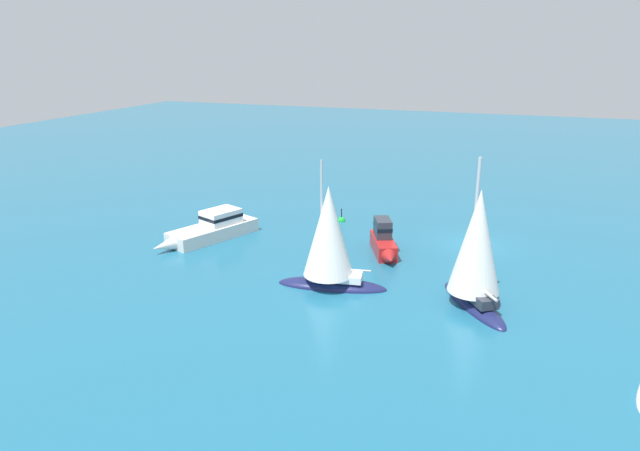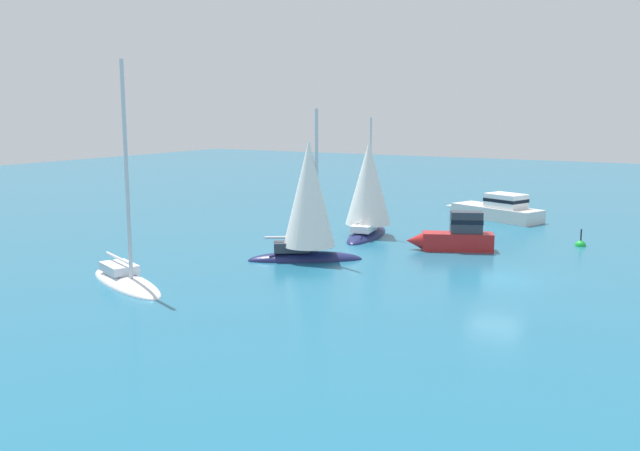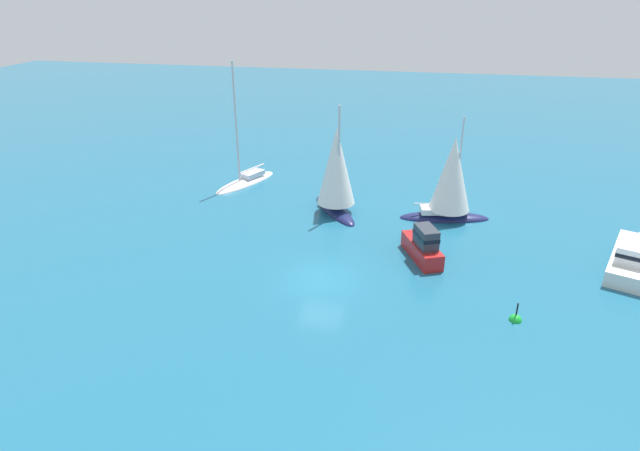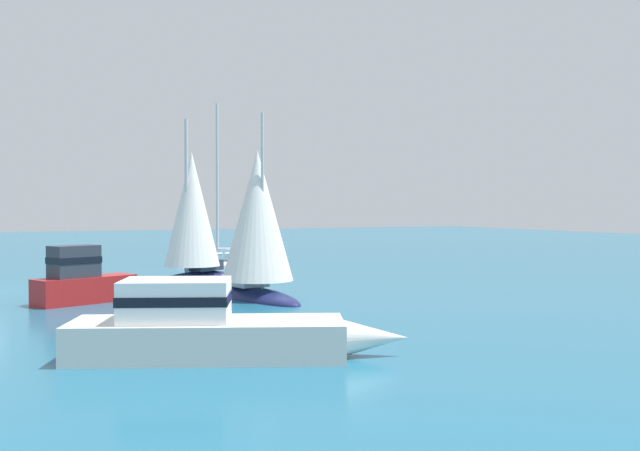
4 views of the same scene
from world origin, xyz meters
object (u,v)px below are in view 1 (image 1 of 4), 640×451
(yacht, at_px, (477,253))
(cabin_cruiser, at_px, (212,228))
(channel_buoy, at_px, (341,221))
(cabin_cruiser_1, at_px, (384,242))
(sailboat, at_px, (329,242))

(yacht, xyz_separation_m, cabin_cruiser, (4.75, 18.77, -2.21))
(yacht, height_order, channel_buoy, yacht)
(cabin_cruiser_1, relative_size, channel_buoy, 3.71)
(cabin_cruiser_1, bearing_deg, cabin_cruiser, -108.38)
(yacht, xyz_separation_m, cabin_cruiser_1, (5.90, 6.38, -2.10))
(cabin_cruiser, bearing_deg, cabin_cruiser_1, 117.50)
(sailboat, bearing_deg, cabin_cruiser, -35.15)
(cabin_cruiser, xyz_separation_m, channel_buoy, (7.14, -7.48, -0.73))
(sailboat, distance_m, yacht, 8.06)
(yacht, distance_m, cabin_cruiser, 19.49)
(cabin_cruiser, distance_m, channel_buoy, 10.37)
(yacht, bearing_deg, cabin_cruiser_1, 12.83)
(sailboat, height_order, cabin_cruiser, sailboat)
(sailboat, height_order, yacht, yacht)
(yacht, height_order, cabin_cruiser, yacht)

